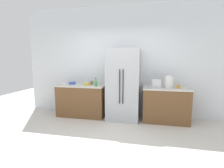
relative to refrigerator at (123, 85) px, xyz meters
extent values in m
plane|color=beige|center=(-0.18, -1.34, -0.93)|extent=(11.09, 11.09, 0.00)
cube|color=silver|center=(-0.18, 0.40, 0.60)|extent=(5.54, 0.10, 3.05)
cube|color=brown|center=(-1.18, 0.04, -0.51)|extent=(1.32, 0.60, 0.85)
cube|color=beige|center=(-1.18, 0.04, -0.06)|extent=(1.35, 0.63, 0.04)
cube|color=brown|center=(1.09, 0.04, -0.51)|extent=(1.12, 0.60, 0.85)
cube|color=beige|center=(1.09, 0.04, -0.06)|extent=(1.15, 0.63, 0.04)
cube|color=#B2B5BA|center=(0.00, 0.00, 0.00)|extent=(0.83, 0.67, 1.86)
cylinder|color=#262628|center=(-0.04, -0.35, 0.00)|extent=(0.02, 0.02, 0.84)
cylinder|color=#262628|center=(0.04, -0.35, 0.00)|extent=(0.02, 0.02, 0.84)
cube|color=silver|center=(0.83, -0.06, 0.07)|extent=(0.21, 0.16, 0.22)
cylinder|color=silver|center=(1.14, 0.02, 0.06)|extent=(0.25, 0.25, 0.20)
sphere|color=silver|center=(1.14, 0.02, 0.16)|extent=(0.23, 0.23, 0.23)
cylinder|color=green|center=(-0.71, -0.14, 0.03)|extent=(0.07, 0.07, 0.14)
cylinder|color=green|center=(-0.71, -0.14, 0.13)|extent=(0.03, 0.03, 0.06)
cylinder|color=#333338|center=(-0.71, -0.14, 0.17)|extent=(0.04, 0.04, 0.02)
cylinder|color=brown|center=(-0.90, 0.10, 0.01)|extent=(0.08, 0.08, 0.11)
cylinder|color=orange|center=(1.36, -0.01, 0.00)|extent=(0.08, 0.08, 0.09)
cylinder|color=blue|center=(-1.48, 0.10, -0.01)|extent=(0.19, 0.19, 0.06)
cylinder|color=white|center=(-1.68, -0.04, -0.02)|extent=(0.15, 0.15, 0.05)
cylinder|color=yellow|center=(-1.02, 0.02, -0.01)|extent=(0.15, 0.15, 0.06)
camera|label=1|loc=(0.61, -4.31, 0.64)|focal=26.87mm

